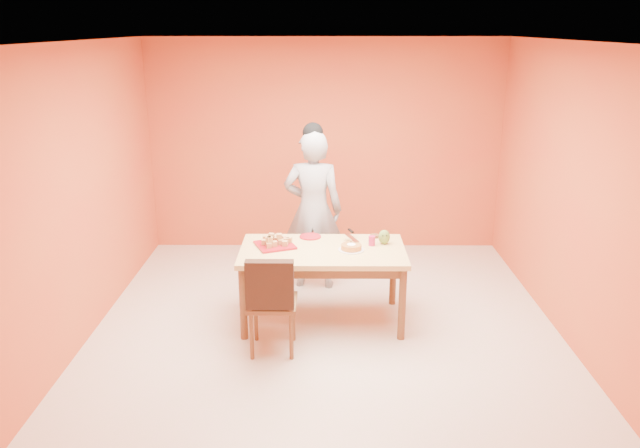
{
  "coord_description": "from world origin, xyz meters",
  "views": [
    {
      "loc": [
        -0.03,
        -5.41,
        2.83
      ],
      "look_at": [
        -0.06,
        0.3,
        1.0
      ],
      "focal_mm": 35.0,
      "sensor_mm": 36.0,
      "label": 1
    }
  ],
  "objects_px": {
    "egg_ornament": "(384,237)",
    "magenta_glass": "(372,241)",
    "red_dinner_plate": "(310,237)",
    "checker_tin": "(375,236)",
    "pastry_platter": "(275,245)",
    "dining_table": "(323,258)",
    "dining_chair": "(272,301)",
    "person": "(313,210)",
    "sponge_cake": "(351,247)"
  },
  "relations": [
    {
      "from": "pastry_platter",
      "to": "magenta_glass",
      "type": "xyz_separation_m",
      "value": [
        0.95,
        0.03,
        0.04
      ]
    },
    {
      "from": "pastry_platter",
      "to": "red_dinner_plate",
      "type": "relative_size",
      "value": 1.57
    },
    {
      "from": "dining_table",
      "to": "checker_tin",
      "type": "distance_m",
      "value": 0.65
    },
    {
      "from": "red_dinner_plate",
      "to": "checker_tin",
      "type": "bearing_deg",
      "value": 0.0
    },
    {
      "from": "sponge_cake",
      "to": "magenta_glass",
      "type": "height_order",
      "value": "magenta_glass"
    },
    {
      "from": "dining_chair",
      "to": "pastry_platter",
      "type": "distance_m",
      "value": 0.75
    },
    {
      "from": "person",
      "to": "egg_ornament",
      "type": "height_order",
      "value": "person"
    },
    {
      "from": "dining_chair",
      "to": "checker_tin",
      "type": "height_order",
      "value": "dining_chair"
    },
    {
      "from": "person",
      "to": "pastry_platter",
      "type": "bearing_deg",
      "value": 70.99
    },
    {
      "from": "person",
      "to": "egg_ornament",
      "type": "relative_size",
      "value": 12.23
    },
    {
      "from": "dining_chair",
      "to": "magenta_glass",
      "type": "height_order",
      "value": "dining_chair"
    },
    {
      "from": "dining_table",
      "to": "dining_chair",
      "type": "height_order",
      "value": "dining_chair"
    },
    {
      "from": "magenta_glass",
      "to": "red_dinner_plate",
      "type": "bearing_deg",
      "value": 158.2
    },
    {
      "from": "dining_table",
      "to": "pastry_platter",
      "type": "relative_size",
      "value": 4.6
    },
    {
      "from": "pastry_platter",
      "to": "red_dinner_plate",
      "type": "distance_m",
      "value": 0.44
    },
    {
      "from": "dining_table",
      "to": "sponge_cake",
      "type": "relative_size",
      "value": 8.03
    },
    {
      "from": "sponge_cake",
      "to": "egg_ornament",
      "type": "bearing_deg",
      "value": 29.16
    },
    {
      "from": "egg_ornament",
      "to": "dining_table",
      "type": "bearing_deg",
      "value": -161.71
    },
    {
      "from": "egg_ornament",
      "to": "magenta_glass",
      "type": "bearing_deg",
      "value": -156.88
    },
    {
      "from": "pastry_platter",
      "to": "dining_table",
      "type": "bearing_deg",
      "value": -9.6
    },
    {
      "from": "dining_chair",
      "to": "person",
      "type": "bearing_deg",
      "value": 77.41
    },
    {
      "from": "person",
      "to": "checker_tin",
      "type": "distance_m",
      "value": 0.84
    },
    {
      "from": "pastry_platter",
      "to": "red_dinner_plate",
      "type": "xyz_separation_m",
      "value": [
        0.34,
        0.27,
        -0.0
      ]
    },
    {
      "from": "checker_tin",
      "to": "person",
      "type": "bearing_deg",
      "value": 139.67
    },
    {
      "from": "sponge_cake",
      "to": "red_dinner_plate",
      "type": "bearing_deg",
      "value": 136.05
    },
    {
      "from": "pastry_platter",
      "to": "checker_tin",
      "type": "xyz_separation_m",
      "value": [
        1.0,
        0.27,
        0.0
      ]
    },
    {
      "from": "dining_chair",
      "to": "magenta_glass",
      "type": "relative_size",
      "value": 9.95
    },
    {
      "from": "dining_chair",
      "to": "egg_ornament",
      "type": "distance_m",
      "value": 1.35
    },
    {
      "from": "dining_table",
      "to": "egg_ornament",
      "type": "bearing_deg",
      "value": 13.62
    },
    {
      "from": "person",
      "to": "magenta_glass",
      "type": "bearing_deg",
      "value": 131.98
    },
    {
      "from": "person",
      "to": "dining_chair",
      "type": "bearing_deg",
      "value": 82.3
    },
    {
      "from": "dining_table",
      "to": "dining_chair",
      "type": "relative_size",
      "value": 1.69
    },
    {
      "from": "checker_tin",
      "to": "dining_table",
      "type": "bearing_deg",
      "value": -146.63
    },
    {
      "from": "red_dinner_plate",
      "to": "sponge_cake",
      "type": "xyz_separation_m",
      "value": [
        0.4,
        -0.39,
        0.03
      ]
    },
    {
      "from": "dining_chair",
      "to": "sponge_cake",
      "type": "bearing_deg",
      "value": 38.84
    },
    {
      "from": "pastry_platter",
      "to": "egg_ornament",
      "type": "xyz_separation_m",
      "value": [
        1.08,
        0.07,
        0.06
      ]
    },
    {
      "from": "pastry_platter",
      "to": "checker_tin",
      "type": "height_order",
      "value": "checker_tin"
    },
    {
      "from": "magenta_glass",
      "to": "checker_tin",
      "type": "relative_size",
      "value": 1.03
    },
    {
      "from": "person",
      "to": "sponge_cake",
      "type": "bearing_deg",
      "value": 117.41
    },
    {
      "from": "dining_table",
      "to": "checker_tin",
      "type": "relative_size",
      "value": 17.28
    },
    {
      "from": "person",
      "to": "sponge_cake",
      "type": "height_order",
      "value": "person"
    },
    {
      "from": "egg_ornament",
      "to": "dining_chair",
      "type": "bearing_deg",
      "value": -139.44
    },
    {
      "from": "pastry_platter",
      "to": "magenta_glass",
      "type": "bearing_deg",
      "value": 1.59
    },
    {
      "from": "dining_table",
      "to": "red_dinner_plate",
      "type": "bearing_deg",
      "value": 109.96
    },
    {
      "from": "egg_ornament",
      "to": "sponge_cake",
      "type": "bearing_deg",
      "value": -146.17
    },
    {
      "from": "red_dinner_plate",
      "to": "checker_tin",
      "type": "xyz_separation_m",
      "value": [
        0.66,
        0.0,
        0.01
      ]
    },
    {
      "from": "egg_ornament",
      "to": "pastry_platter",
      "type": "bearing_deg",
      "value": -171.72
    },
    {
      "from": "red_dinner_plate",
      "to": "magenta_glass",
      "type": "bearing_deg",
      "value": -21.8
    },
    {
      "from": "dining_table",
      "to": "red_dinner_plate",
      "type": "height_order",
      "value": "red_dinner_plate"
    },
    {
      "from": "person",
      "to": "pastry_platter",
      "type": "distance_m",
      "value": 0.9
    }
  ]
}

